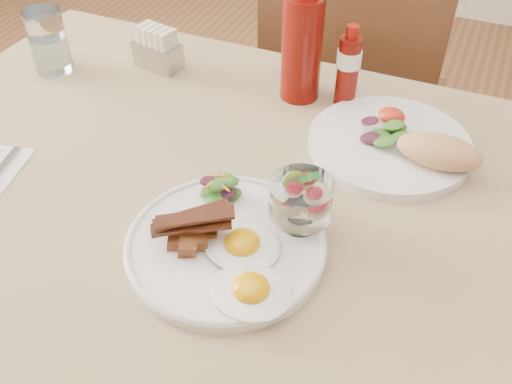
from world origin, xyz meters
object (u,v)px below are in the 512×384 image
(ketchup_bottle, at_px, (302,46))
(water_glass, at_px, (49,45))
(sugar_caddy, at_px, (158,50))
(chair_far, at_px, (351,102))
(main_plate, at_px, (226,246))
(second_plate, at_px, (401,144))
(hot_sauce_bottle, at_px, (348,68))
(fruit_cup, at_px, (302,199))
(table, at_px, (247,234))

(ketchup_bottle, xyz_separation_m, water_glass, (-0.49, -0.11, -0.05))
(sugar_caddy, bearing_deg, chair_far, 60.33)
(main_plate, bearing_deg, second_plate, 60.86)
(hot_sauce_bottle, bearing_deg, ketchup_bottle, -174.98)
(fruit_cup, relative_size, hot_sauce_bottle, 0.59)
(sugar_caddy, xyz_separation_m, water_glass, (-0.19, -0.09, 0.02))
(chair_far, bearing_deg, main_plate, -88.51)
(fruit_cup, height_order, sugar_caddy, fruit_cup)
(chair_far, height_order, ketchup_bottle, ketchup_bottle)
(table, xyz_separation_m, fruit_cup, (0.10, -0.05, 0.16))
(chair_far, height_order, water_glass, chair_far)
(chair_far, bearing_deg, second_plate, -67.41)
(sugar_caddy, relative_size, water_glass, 0.82)
(water_glass, bearing_deg, chair_far, 42.48)
(ketchup_bottle, xyz_separation_m, sugar_caddy, (-0.30, -0.01, -0.06))
(second_plate, distance_m, ketchup_bottle, 0.25)
(table, relative_size, hot_sauce_bottle, 8.55)
(table, relative_size, fruit_cup, 14.53)
(main_plate, bearing_deg, chair_far, 91.49)
(main_plate, distance_m, second_plate, 0.36)
(fruit_cup, relative_size, sugar_caddy, 0.89)
(ketchup_bottle, bearing_deg, main_plate, -84.14)
(table, height_order, sugar_caddy, sugar_caddy)
(second_plate, distance_m, sugar_caddy, 0.53)
(ketchup_bottle, height_order, sugar_caddy, ketchup_bottle)
(fruit_cup, bearing_deg, chair_far, 98.29)
(hot_sauce_bottle, xyz_separation_m, water_glass, (-0.58, -0.11, -0.02))
(chair_far, relative_size, second_plate, 3.23)
(water_glass, bearing_deg, ketchup_bottle, 12.09)
(fruit_cup, xyz_separation_m, ketchup_bottle, (-0.13, 0.34, 0.04))
(second_plate, distance_m, hot_sauce_bottle, 0.18)
(main_plate, height_order, hot_sauce_bottle, hot_sauce_bottle)
(ketchup_bottle, distance_m, sugar_caddy, 0.31)
(table, distance_m, fruit_cup, 0.19)
(table, xyz_separation_m, second_plate, (0.19, 0.20, 0.11))
(chair_far, relative_size, sugar_caddy, 9.08)
(fruit_cup, height_order, water_glass, water_glass)
(hot_sauce_bottle, bearing_deg, water_glass, -168.95)
(chair_far, distance_m, second_plate, 0.56)
(hot_sauce_bottle, bearing_deg, fruit_cup, -83.68)
(sugar_caddy, height_order, water_glass, water_glass)
(table, height_order, water_glass, water_glass)
(table, distance_m, sugar_caddy, 0.45)
(water_glass, bearing_deg, table, -20.63)
(main_plate, relative_size, water_glass, 2.23)
(fruit_cup, height_order, ketchup_bottle, ketchup_bottle)
(chair_far, distance_m, ketchup_bottle, 0.49)
(sugar_caddy, bearing_deg, table, -30.62)
(main_plate, distance_m, fruit_cup, 0.12)
(sugar_caddy, bearing_deg, hot_sauce_bottle, 13.84)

